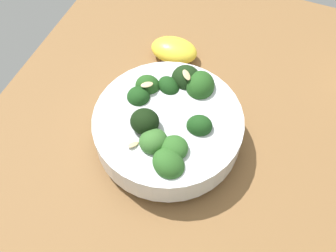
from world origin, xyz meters
The scene contains 3 objects.
ground_plane centered at (0.00, 0.00, -1.63)cm, with size 69.53×69.53×3.26cm, color brown.
bowl_of_broccoli centered at (5.01, -5.99, 4.12)cm, with size 21.05×21.05×9.57cm.
lemon_wedge centered at (-10.96, -11.36, 1.81)cm, with size 8.05×5.41×3.62cm, color yellow.
Camera 1 is at (33.23, 5.25, 49.75)cm, focal length 41.30 mm.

